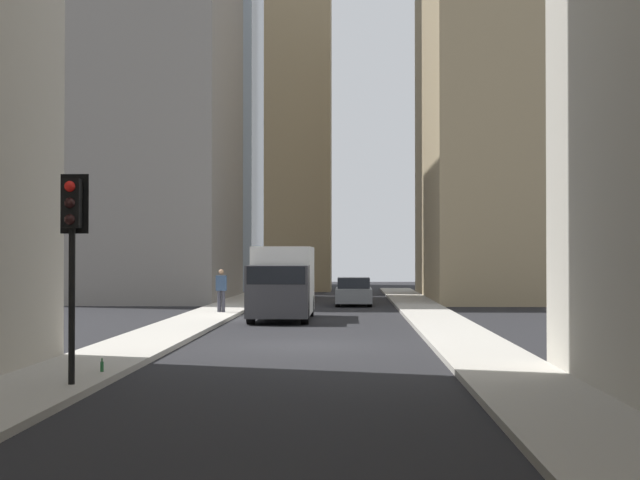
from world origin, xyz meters
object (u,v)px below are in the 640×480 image
(pedestrian, at_px, (221,289))
(delivery_truck, at_px, (282,282))
(hatchback_grey, at_px, (354,292))
(traffic_light_foreground, at_px, (72,229))
(discarded_bottle, at_px, (102,366))

(pedestrian, bearing_deg, delivery_truck, -137.03)
(hatchback_grey, bearing_deg, traffic_light_foreground, 170.53)
(pedestrian, relative_size, discarded_bottle, 6.63)
(delivery_truck, height_order, hatchback_grey, delivery_truck)
(hatchback_grey, relative_size, pedestrian, 2.40)
(hatchback_grey, xyz_separation_m, discarded_bottle, (-29.50, 5.19, -0.42))
(delivery_truck, relative_size, pedestrian, 3.61)
(traffic_light_foreground, height_order, pedestrian, traffic_light_foreground)
(hatchback_grey, xyz_separation_m, pedestrian, (-8.30, 5.56, 0.45))
(traffic_light_foreground, relative_size, pedestrian, 2.15)
(delivery_truck, distance_m, traffic_light_foreground, 20.41)
(delivery_truck, xyz_separation_m, pedestrian, (2.96, 2.76, -0.34))
(delivery_truck, bearing_deg, discarded_bottle, 172.54)
(delivery_truck, relative_size, traffic_light_foreground, 1.68)
(delivery_truck, xyz_separation_m, discarded_bottle, (-18.23, 2.39, -1.21))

